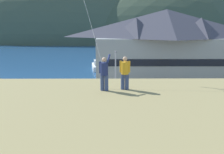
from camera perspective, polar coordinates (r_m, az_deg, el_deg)
name	(u,v)px	position (r m, az deg, el deg)	size (l,w,h in m)	color
ground_plane	(108,141)	(24.73, -0.91, -13.68)	(600.00, 600.00, 0.00)	#66604C
parking_lot_pad	(108,120)	(29.29, -0.84, -9.28)	(40.00, 20.00, 0.10)	gray
bay_water	(109,54)	(82.92, -0.59, 4.92)	(360.00, 84.00, 0.03)	navy
far_hill_west_ridge	(56,40)	(146.81, -11.99, 7.93)	(97.79, 60.73, 65.90)	#42513D
far_hill_east_peak	(81,41)	(137.87, -6.80, 7.84)	(148.31, 55.37, 70.20)	#42513D
far_hill_center_saddle	(165,41)	(137.61, 11.41, 7.67)	(97.84, 65.46, 61.34)	#3D4C38
far_hill_far_shoulder	(205,40)	(146.78, 19.58, 7.49)	(133.61, 67.26, 71.21)	#42513D
harbor_lodge	(166,45)	(45.73, 11.58, 6.89)	(24.64, 11.26, 12.51)	#999E99
storage_shed_near_lot	(0,96)	(32.13, -23.19, -3.92)	(6.71, 5.26, 4.61)	#756B5B
wharf_dock	(113,68)	(58.29, 0.18, 2.03)	(3.20, 13.23, 0.70)	#70604C
moored_boat_wharfside	(97,66)	(58.14, -3.17, 2.36)	(2.91, 6.95, 2.16)	silver
parked_car_mid_row_near	(48,130)	(24.99, -13.83, -11.09)	(4.28, 2.20, 1.82)	#9EA3A8
parked_car_corner_spot	(163,133)	(24.17, 11.08, -11.79)	(4.28, 2.22, 1.82)	#9EA3A8
parked_car_front_row_silver	(119,108)	(29.89, 1.49, -6.75)	(4.34, 2.35, 1.82)	#9EA3A8
parking_light_pole	(116,74)	(33.47, 0.77, 0.68)	(0.24, 0.78, 6.86)	#ADADB2
person_kite_flyer	(104,73)	(13.42, -1.69, 0.98)	(0.61, 0.61, 1.86)	#384770
person_companion	(125,72)	(13.66, 2.82, 1.12)	(0.55, 0.40, 1.74)	#384770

